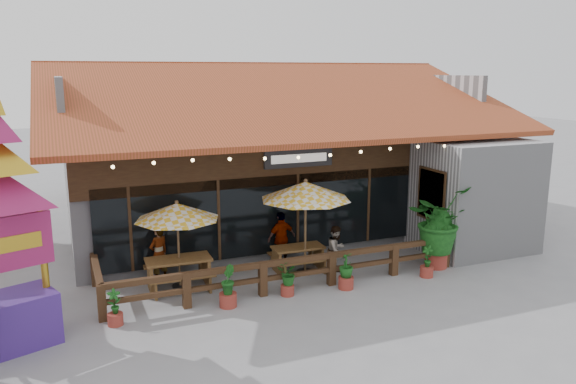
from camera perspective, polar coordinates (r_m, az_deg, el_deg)
name	(u,v)px	position (r m, az deg, el deg)	size (l,w,h in m)	color
ground	(339,276)	(16.32, 5.20, -8.52)	(100.00, 100.00, 0.00)	gray
restaurant_building	(267,165)	(21.72, -2.15, 2.77)	(15.50, 14.73, 6.09)	#A9A9AE
patio_railing	(268,269)	(15.01, -2.00, -7.84)	(10.00, 2.60, 0.92)	#402717
umbrella_left	(177,212)	(15.12, -11.21, -1.98)	(2.41, 2.41, 2.42)	brown
umbrella_right	(306,191)	(15.83, 1.80, 0.09)	(2.83, 2.83, 2.80)	brown
picnic_table_left	(179,268)	(15.54, -11.04, -7.57)	(1.79, 1.56, 0.83)	brown
picnic_table_right	(298,254)	(16.59, 1.01, -6.32)	(1.56, 1.36, 0.72)	brown
thai_sign_tower	(3,196)	(12.75, -26.95, -0.40)	(2.92, 2.92, 6.19)	#41227D
tropical_plant	(438,222)	(17.14, 15.01, -2.91)	(2.32, 2.23, 2.47)	maroon
diner_a	(159,254)	(15.98, -12.98, -6.14)	(0.59, 0.39, 1.63)	#392612
diner_b	(336,250)	(16.27, 4.94, -5.90)	(0.70, 0.54, 1.43)	#392612
diner_c	(281,238)	(17.05, -0.67, -4.69)	(0.95, 0.39, 1.61)	#392612
planter_a	(115,310)	(13.79, -17.19, -11.39)	(0.36, 0.36, 0.87)	maroon
planter_b	(228,288)	(14.18, -6.13, -9.69)	(0.44, 0.46, 1.07)	maroon
planter_c	(287,278)	(14.77, -0.06, -8.68)	(0.61, 0.55, 0.87)	maroon
planter_d	(346,271)	(15.29, 5.93, -8.03)	(0.52, 0.52, 1.01)	maroon
planter_e	(427,264)	(16.57, 13.94, -7.08)	(0.38, 0.38, 0.93)	maroon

